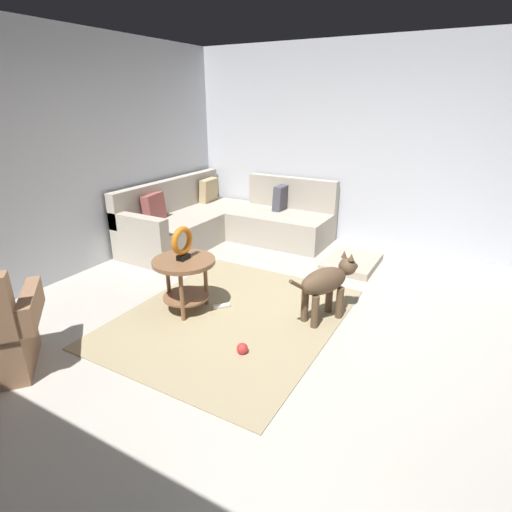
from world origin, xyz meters
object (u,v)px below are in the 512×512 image
sectional_couch (223,222)px  dog_toy_rope (222,306)px  dog_toy_ball (242,349)px  side_table (184,271)px  torus_sculpture (182,242)px  dog_bed_mat (352,262)px  dog (327,282)px

sectional_couch → dog_toy_rope: sectional_couch is taller
dog_toy_ball → dog_toy_rope: bearing=46.1°
side_table → dog_toy_ball: bearing=-112.9°
side_table → dog_toy_ball: side_table is taller
torus_sculpture → dog_toy_ball: size_ratio=3.41×
side_table → dog_toy_rope: bearing=-55.5°
sectional_couch → dog_toy_rope: bearing=-147.0°
side_table → dog_bed_mat: side_table is taller
side_table → torus_sculpture: torus_sculpture is taller
dog_toy_ball → dog_bed_mat: bearing=-5.5°
sectional_couch → side_table: sectional_couch is taller
sectional_couch → dog: size_ratio=2.87×
dog_toy_rope → dog_toy_ball: bearing=-133.9°
dog → dog_toy_ball: dog is taller
torus_sculpture → dog: (0.51, -1.25, -0.33)m
dog_bed_mat → dog_toy_ball: (-2.29, 0.22, 0.00)m
sectional_couch → side_table: size_ratio=3.75×
sectional_couch → dog: (-1.42, -2.10, 0.09)m
side_table → dog: (0.51, -1.25, -0.04)m
dog_toy_rope → torus_sculpture: bearing=124.5°
side_table → dog_bed_mat: (1.92, -1.09, -0.37)m
sectional_couch → torus_sculpture: (-1.94, -0.85, 0.42)m
dog → side_table: bearing=-131.7°
side_table → dog: 1.36m
dog_toy_rope → dog_bed_mat: bearing=-25.0°
side_table → dog: size_ratio=0.76×
sectional_couch → dog_toy_ball: (-2.30, -1.71, -0.24)m
dog_bed_mat → dog: bearing=-173.2°
sectional_couch → dog_toy_rope: 2.09m
torus_sculpture → dog_toy_rope: bearing=-55.5°
dog_bed_mat → dog: (-1.41, -0.17, 0.33)m
sectional_couch → dog_bed_mat: bearing=-90.4°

